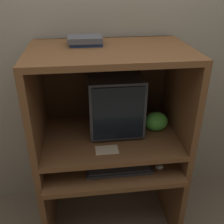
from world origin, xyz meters
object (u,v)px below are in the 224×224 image
at_px(snack_bag, 156,122).
at_px(book_stack, 85,40).
at_px(mouse, 159,167).
at_px(keyboard, 119,169).
at_px(crt_monitor, 115,102).

bearing_deg(snack_bag, book_stack, 172.01).
distance_m(mouse, book_stack, 0.96).
height_order(mouse, book_stack, book_stack).
xyz_separation_m(keyboard, book_stack, (-0.18, 0.29, 0.80)).
xyz_separation_m(mouse, book_stack, (-0.45, 0.30, 0.80)).
height_order(mouse, snack_bag, snack_bag).
bearing_deg(mouse, snack_bag, 84.56).
relative_size(keyboard, snack_bag, 2.62).
height_order(keyboard, book_stack, book_stack).
xyz_separation_m(keyboard, mouse, (0.28, -0.01, 0.00)).
bearing_deg(book_stack, snack_bag, -7.99).
distance_m(keyboard, snack_bag, 0.43).
relative_size(crt_monitor, book_stack, 2.01).
bearing_deg(keyboard, snack_bag, 36.22).
bearing_deg(crt_monitor, book_stack, 175.77).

